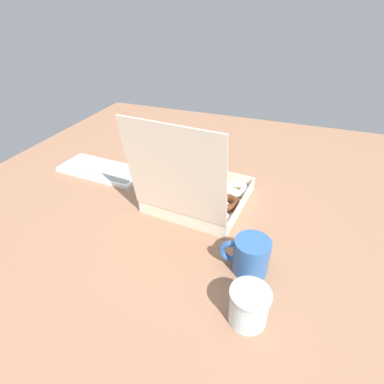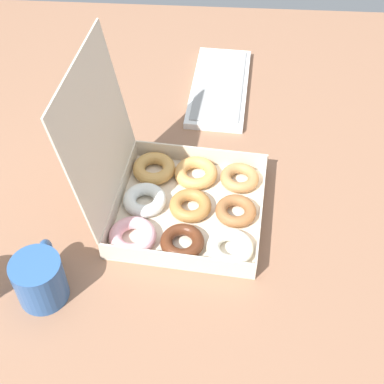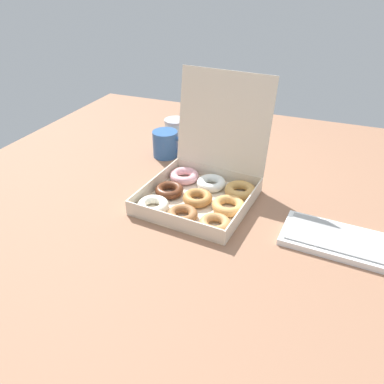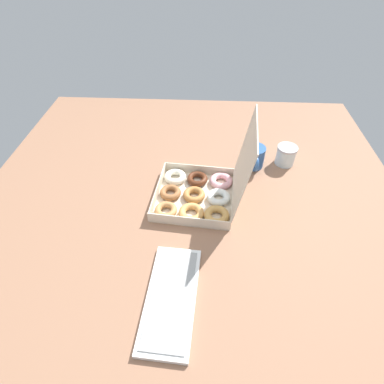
{
  "view_description": "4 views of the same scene",
  "coord_description": "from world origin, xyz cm",
  "px_view_note": "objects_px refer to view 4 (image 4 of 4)",
  "views": [
    {
      "loc": [
        -30.36,
        86.5,
        62.71
      ],
      "look_at": [
        0.59,
        2.32,
        3.22
      ],
      "focal_mm": 28.0,
      "sensor_mm": 36.0,
      "label": 1
    },
    {
      "loc": [
        -79.67,
        -4.25,
        89.27
      ],
      "look_at": [
        -1.4,
        1.11,
        5.39
      ],
      "focal_mm": 50.0,
      "sensor_mm": 36.0,
      "label": 2
    },
    {
      "loc": [
        32.5,
        -90.07,
        63.85
      ],
      "look_at": [
        -4.01,
        1.53,
        3.41
      ],
      "focal_mm": 35.0,
      "sensor_mm": 36.0,
      "label": 3
    },
    {
      "loc": [
        87.05,
        5.19,
        88.56
      ],
      "look_at": [
        -1.88,
        0.58,
        3.57
      ],
      "focal_mm": 28.0,
      "sensor_mm": 36.0,
      "label": 4
    }
  ],
  "objects_px": {
    "keyboard": "(171,298)",
    "coffee_mug": "(254,157)",
    "donut_box": "(201,192)",
    "glass_jar": "(286,155)"
  },
  "relations": [
    {
      "from": "keyboard",
      "to": "coffee_mug",
      "type": "relative_size",
      "value": 2.7
    },
    {
      "from": "coffee_mug",
      "to": "glass_jar",
      "type": "height_order",
      "value": "coffee_mug"
    },
    {
      "from": "donut_box",
      "to": "keyboard",
      "type": "relative_size",
      "value": 1.07
    },
    {
      "from": "donut_box",
      "to": "coffee_mug",
      "type": "bearing_deg",
      "value": 134.51
    },
    {
      "from": "donut_box",
      "to": "keyboard",
      "type": "height_order",
      "value": "donut_box"
    },
    {
      "from": "coffee_mug",
      "to": "donut_box",
      "type": "bearing_deg",
      "value": -45.49
    },
    {
      "from": "donut_box",
      "to": "coffee_mug",
      "type": "xyz_separation_m",
      "value": [
        -0.23,
        0.24,
        0.01
      ]
    },
    {
      "from": "coffee_mug",
      "to": "keyboard",
      "type": "bearing_deg",
      "value": -24.86
    },
    {
      "from": "donut_box",
      "to": "coffee_mug",
      "type": "height_order",
      "value": "donut_box"
    },
    {
      "from": "donut_box",
      "to": "keyboard",
      "type": "xyz_separation_m",
      "value": [
        0.45,
        -0.08,
        -0.03
      ]
    }
  ]
}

